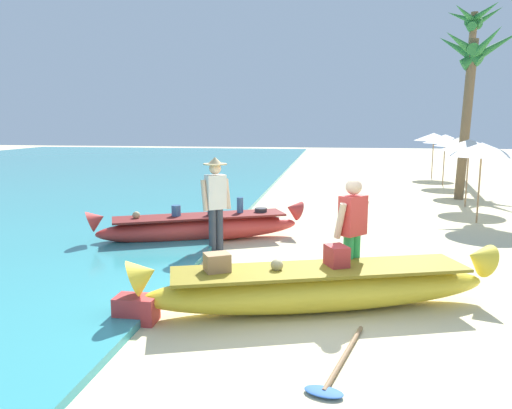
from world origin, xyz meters
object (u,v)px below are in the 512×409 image
boat_red_midground (201,227)px  person_tourist_customer (352,231)px  person_vendor_hatted (216,197)px  palm_tree_tall_inland (473,67)px  boat_yellow_foreground (319,287)px  cooler_box (136,309)px  paddle (338,368)px  palm_tree_leaning_seaward (473,44)px

boat_red_midground → person_tourist_customer: person_tourist_customer is taller
person_vendor_hatted → palm_tree_tall_inland: size_ratio=0.34×
boat_yellow_foreground → person_vendor_hatted: size_ratio=2.69×
person_vendor_hatted → palm_tree_tall_inland: palm_tree_tall_inland is taller
boat_yellow_foreground → person_tourist_customer: 0.94m
boat_yellow_foreground → boat_red_midground: 4.21m
boat_yellow_foreground → palm_tree_tall_inland: 11.41m
boat_yellow_foreground → palm_tree_tall_inland: size_ratio=0.92×
boat_yellow_foreground → boat_red_midground: bearing=126.0°
cooler_box → paddle: 2.55m
palm_tree_tall_inland → cooler_box: size_ratio=10.30×
person_tourist_customer → palm_tree_tall_inland: 10.57m
person_vendor_hatted → palm_tree_leaning_seaward: palm_tree_leaning_seaward is taller
person_tourist_customer → paddle: 2.33m
boat_red_midground → palm_tree_leaning_seaward: bearing=57.1°
person_tourist_customer → palm_tree_leaning_seaward: 16.82m
palm_tree_leaning_seaward → paddle: size_ratio=4.37×
boat_red_midground → paddle: bearing=-61.5°
palm_tree_tall_inland → cooler_box: (-6.35, -10.69, -3.84)m
palm_tree_leaning_seaward → cooler_box: 19.12m
person_tourist_customer → cooler_box: bearing=-153.3°
boat_yellow_foreground → palm_tree_tall_inland: bearing=67.2°
palm_tree_tall_inland → cooler_box: palm_tree_tall_inland is taller
boat_yellow_foreground → palm_tree_leaning_seaward: size_ratio=0.67×
boat_yellow_foreground → cooler_box: size_ratio=9.47×
palm_tree_leaning_seaward → boat_red_midground: bearing=-122.9°
boat_yellow_foreground → palm_tree_leaning_seaward: (5.62, 15.90, 5.18)m
person_vendor_hatted → cooler_box: bearing=-92.8°
person_vendor_hatted → palm_tree_tall_inland: bearing=49.4°
boat_red_midground → person_tourist_customer: (2.89, -2.84, 0.64)m
boat_red_midground → person_vendor_hatted: (0.47, -0.66, 0.71)m
boat_red_midground → palm_tree_tall_inland: palm_tree_tall_inland is taller
cooler_box → palm_tree_tall_inland: bearing=58.9°
boat_red_midground → paddle: (2.71, -4.98, -0.27)m
cooler_box → paddle: (2.40, -0.84, -0.13)m
boat_yellow_foreground → paddle: 1.61m
person_tourist_customer → paddle: (-0.19, -2.14, -0.90)m
boat_red_midground → paddle: size_ratio=2.58×
palm_tree_tall_inland → palm_tree_leaning_seaward: size_ratio=0.73×
boat_red_midground → palm_tree_leaning_seaward: (8.09, 12.49, 5.20)m
boat_yellow_foreground → boat_red_midground: boat_yellow_foreground is taller
boat_red_midground → palm_tree_leaning_seaward: palm_tree_leaning_seaward is taller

